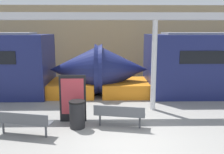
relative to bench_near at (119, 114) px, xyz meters
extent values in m
plane|color=gray|center=(0.21, -1.09, -0.51)|extent=(60.00, 60.00, 0.00)
cube|color=tan|center=(0.21, 9.62, 1.99)|extent=(56.00, 0.20, 5.00)
cone|color=navy|center=(0.32, 4.58, 0.81)|extent=(2.71, 2.63, 2.63)
cube|color=orange|center=(0.57, 4.58, -0.16)|extent=(2.44, 2.46, 0.70)
cone|color=navy|center=(-2.01, 4.58, 0.81)|extent=(2.71, 2.63, 2.63)
cube|color=orange|center=(-2.27, 4.58, -0.16)|extent=(2.44, 2.46, 0.70)
cube|color=#4C4F54|center=(0.01, 0.07, -0.05)|extent=(1.81, 0.78, 0.04)
cube|color=#4C4F54|center=(-0.03, -0.12, 0.13)|extent=(1.73, 0.38, 0.32)
cylinder|color=#4C4F54|center=(-0.67, 0.21, -0.29)|extent=(0.07, 0.07, 0.44)
cylinder|color=#4C4F54|center=(0.70, -0.07, -0.29)|extent=(0.07, 0.07, 0.44)
cube|color=#4C4F54|center=(-3.09, -0.57, -0.05)|extent=(1.94, 0.85, 0.04)
cube|color=#4C4F54|center=(-3.13, -0.76, 0.13)|extent=(1.85, 0.45, 0.32)
cylinder|color=#4C4F54|center=(-3.83, -0.40, -0.29)|extent=(0.07, 0.07, 0.44)
cylinder|color=#4C4F54|center=(-2.35, -0.74, -0.29)|extent=(0.07, 0.07, 0.44)
cylinder|color=black|center=(-1.45, 0.02, -0.06)|extent=(0.53, 0.53, 0.90)
cylinder|color=black|center=(-1.45, 0.02, 0.42)|extent=(0.55, 0.55, 0.06)
cube|color=black|center=(-1.67, 0.63, 0.37)|extent=(0.96, 0.06, 1.74)
cube|color=#B73842|center=(-1.67, 0.60, 0.45)|extent=(0.82, 0.01, 1.32)
cylinder|color=silver|center=(1.52, 2.00, 1.35)|extent=(0.22, 0.22, 3.72)
cube|color=#B7B7BC|center=(1.52, 2.00, 3.35)|extent=(28.00, 0.60, 0.28)
camera|label=1|loc=(-0.42, -8.17, 2.84)|focal=40.00mm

